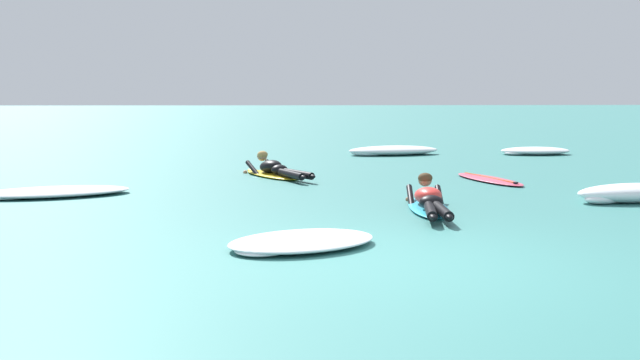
% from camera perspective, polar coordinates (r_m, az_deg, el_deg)
% --- Properties ---
extents(ground_plane, '(120.00, 120.00, 0.00)m').
position_cam_1_polar(ground_plane, '(17.39, 1.17, 1.38)').
color(ground_plane, '#387A75').
extents(surfer_near, '(0.71, 2.52, 0.54)m').
position_cam_1_polar(surfer_near, '(10.63, 8.60, -1.65)').
color(surfer_near, '#2DB2D1').
rests_on(surfer_near, ground).
extents(surfer_far, '(1.57, 2.36, 0.54)m').
position_cam_1_polar(surfer_far, '(14.55, -3.59, 0.78)').
color(surfer_far, yellow).
rests_on(surfer_far, ground).
extents(drifting_surfboard, '(1.15, 2.16, 0.16)m').
position_cam_1_polar(drifting_surfboard, '(14.28, 13.21, 0.06)').
color(drifting_surfboard, '#E54C66').
rests_on(drifting_surfboard, ground).
extents(whitewater_front, '(1.88, 1.00, 0.20)m').
position_cam_1_polar(whitewater_front, '(20.37, 16.60, 2.21)').
color(whitewater_front, white).
rests_on(whitewater_front, ground).
extents(whitewater_mid_left, '(2.02, 1.69, 0.14)m').
position_cam_1_polar(whitewater_mid_left, '(8.16, -1.43, -4.83)').
color(whitewater_mid_left, white).
rests_on(whitewater_mid_left, ground).
extents(whitewater_mid_right, '(2.66, 1.69, 0.14)m').
position_cam_1_polar(whitewater_mid_right, '(12.78, -20.28, -0.89)').
color(whitewater_mid_right, white).
rests_on(whitewater_mid_right, ground).
extents(whitewater_back, '(2.01, 0.93, 0.29)m').
position_cam_1_polar(whitewater_back, '(12.36, 23.58, -0.97)').
color(whitewater_back, white).
rests_on(whitewater_back, ground).
extents(whitewater_far_band, '(2.59, 1.37, 0.25)m').
position_cam_1_polar(whitewater_far_band, '(19.49, 5.81, 2.32)').
color(whitewater_far_band, white).
rests_on(whitewater_far_band, ground).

